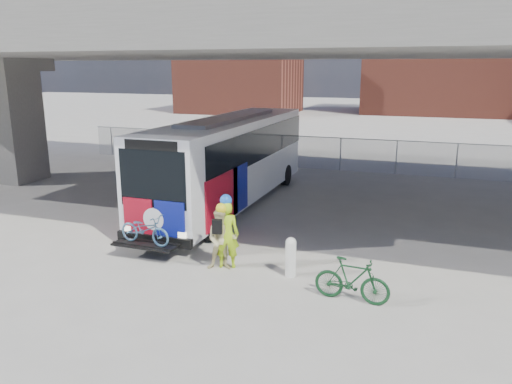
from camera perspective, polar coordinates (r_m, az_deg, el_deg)
The scene contains 9 objects.
ground at distance 17.25m, azimuth -1.11°, elevation -4.82°, with size 160.00×160.00×0.00m, color #9E9991.
bus at distance 20.52m, azimuth -2.97°, elevation 4.29°, with size 2.67×12.95×3.69m.
overpass at distance 20.13m, azimuth 3.04°, elevation 16.78°, with size 40.00×16.00×7.95m.
chainlink_fence at distance 28.17m, azimuth 7.65°, elevation 5.44°, with size 30.00×0.06×30.00m.
brick_buildings at distance 63.63m, azimuth 16.10°, elevation 13.37°, with size 54.00×22.00×12.00m.
bollard at distance 13.73m, azimuth 3.99°, elevation -7.25°, with size 0.29×0.29×1.12m.
cyclist_hivis at distance 14.17m, azimuth -3.41°, elevation -4.65°, with size 0.83×0.67×2.16m.
cyclist_tan at distance 14.08m, azimuth -3.94°, elevation -5.31°, with size 1.03×0.91×1.94m.
bike_parked at distance 12.52m, azimuth 10.91°, elevation -9.85°, with size 0.52×1.86×1.12m, color #123A1D.
Camera 1 is at (5.84, -15.24, 5.58)m, focal length 35.00 mm.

